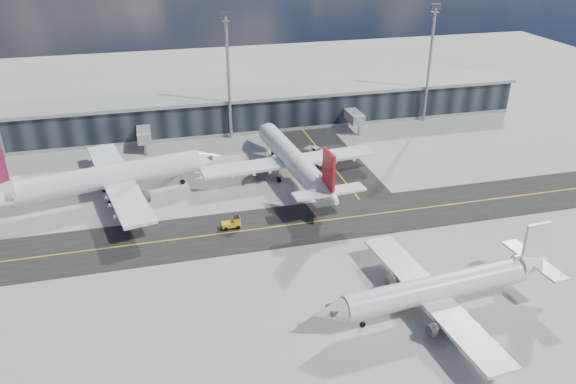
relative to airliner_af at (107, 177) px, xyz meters
The scene contains 9 objects.
ground 35.22m from the airliner_af, 39.17° to the right, with size 300.00×300.00×0.00m, color gray.
taxiway_lanes 33.30m from the airliner_af, 20.08° to the right, with size 180.00×63.00×0.03m.
terminal_concourse 42.62m from the airliner_af, 50.45° to the left, with size 152.00×19.80×8.80m.
floodlight_masts 39.15m from the airliner_af, 43.74° to the left, with size 102.50×0.70×28.90m.
airliner_af is the anchor object (origin of this frame).
airliner_redtail 35.44m from the airliner_af, ahead, with size 36.42×42.67×12.63m.
airliner_near 62.83m from the airliner_af, 45.93° to the right, with size 35.63×30.41×10.55m.
baggage_tug 26.65m from the airliner_af, 39.08° to the right, with size 3.19×1.68×1.98m.
service_van 45.35m from the airliner_af, 14.08° to the left, with size 2.71×5.88×1.63m, color white.
Camera 1 is at (-18.00, -76.97, 47.84)m, focal length 35.00 mm.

